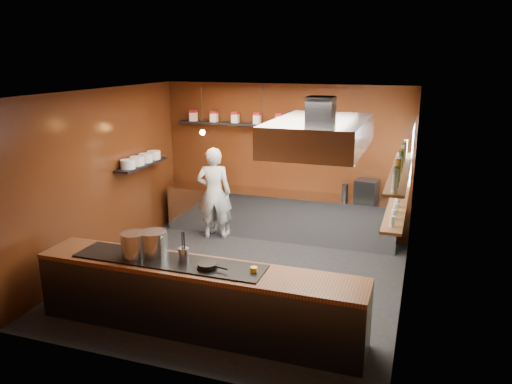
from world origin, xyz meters
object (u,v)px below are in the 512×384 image
at_px(stockpot_small, 154,243).
at_px(chef, 214,193).
at_px(stockpot_large, 134,245).
at_px(extractor_hood, 320,134).
at_px(espresso_machine, 366,190).

distance_m(stockpot_small, chef, 3.28).
bearing_deg(stockpot_large, chef, 95.50).
relative_size(extractor_hood, espresso_machine, 5.08).
distance_m(espresso_machine, chef, 2.93).
distance_m(extractor_hood, stockpot_large, 2.87).
xyz_separation_m(stockpot_large, stockpot_small, (0.22, 0.14, 0.00)).
bearing_deg(chef, extractor_hood, 122.21).
height_order(stockpot_small, espresso_machine, espresso_machine).
bearing_deg(stockpot_large, extractor_hood, 29.71).
bearing_deg(stockpot_large, espresso_machine, 56.27).
relative_size(espresso_machine, chef, 0.22).
distance_m(extractor_hood, espresso_machine, 2.98).
distance_m(extractor_hood, chef, 3.64).
relative_size(stockpot_small, espresso_machine, 0.91).
bearing_deg(extractor_hood, stockpot_small, -150.57).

